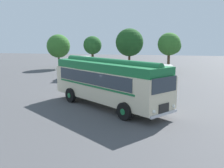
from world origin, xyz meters
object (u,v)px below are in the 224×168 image
Objects in this scene: car_mid_left at (123,71)px; car_near_left at (99,70)px; vintage_bus at (108,81)px; car_mid_right at (143,71)px; car_far_right at (166,72)px; box_van at (78,66)px.

car_near_left is at bearing 166.61° from car_mid_left.
car_mid_left is at bearing -13.39° from car_near_left.
car_mid_left is (-1.22, 13.66, -1.05)m from vintage_bus.
car_mid_left is at bearing 95.11° from vintage_bus.
car_near_left is (-4.46, 14.43, -1.05)m from vintage_bus.
car_near_left is 5.71m from car_mid_right.
car_mid_right is at bearing -179.73° from car_far_right.
box_van reaches higher than car_mid_right.
car_mid_right is 2.73m from car_far_right.
car_mid_left is at bearing -174.45° from car_far_right.
car_near_left is 1.04× the size of car_mid_right.
car_far_right is (2.73, 0.01, 0.00)m from car_mid_right.
car_far_right is 10.93m from box_van.
car_far_right is at bearing 2.72° from box_van.
vintage_bus is 1.61× the size of box_van.
car_far_right is (8.43, -0.27, 0.00)m from car_near_left.
vintage_bus is 14.24m from car_mid_right.
vintage_bus is 2.18× the size of car_far_right.
car_near_left is 8.43m from car_far_right.
car_near_left and car_far_right have the same top height.
car_far_right is at bearing 74.37° from vintage_bus.
vintage_bus reaches higher than car_near_left.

